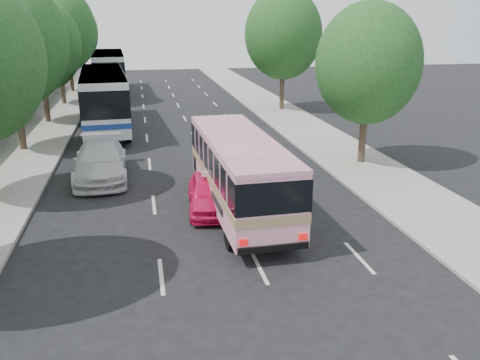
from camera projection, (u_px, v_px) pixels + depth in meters
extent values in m
plane|color=black|center=(216.00, 242.00, 16.86)|extent=(120.00, 120.00, 0.00)
cube|color=#9E998E|center=(45.00, 128.00, 33.94)|extent=(4.00, 90.00, 0.15)
cube|color=#9E998E|center=(290.00, 119.00, 37.10)|extent=(4.00, 90.00, 0.12)
cube|color=#9E998E|center=(15.00, 117.00, 33.36)|extent=(0.30, 90.00, 1.50)
cylinder|color=#38281E|center=(20.00, 118.00, 27.75)|extent=(0.36, 0.36, 3.80)
ellipsoid|color=#19481D|center=(10.00, 42.00, 26.53)|extent=(6.00, 6.00, 6.90)
sphere|color=#19481D|center=(13.00, 18.00, 25.95)|extent=(3.90, 3.90, 3.90)
cylinder|color=#38281E|center=(46.00, 99.00, 35.28)|extent=(0.36, 0.36, 3.50)
ellipsoid|color=#19481D|center=(39.00, 44.00, 34.16)|extent=(5.52, 5.52, 6.35)
sphere|color=#19481D|center=(43.00, 27.00, 33.62)|extent=(3.59, 3.59, 3.59)
cylinder|color=#38281E|center=(62.00, 81.00, 42.70)|extent=(0.36, 0.36, 3.99)
ellipsoid|color=#19481D|center=(57.00, 29.00, 41.42)|extent=(6.30, 6.30, 7.24)
sphere|color=#19481D|center=(60.00, 13.00, 40.83)|extent=(4.09, 4.09, 4.09)
cylinder|color=#38281E|center=(71.00, 73.00, 50.18)|extent=(0.36, 0.36, 3.72)
ellipsoid|color=#19481D|center=(67.00, 32.00, 48.98)|extent=(5.88, 5.88, 6.76)
sphere|color=#19481D|center=(70.00, 19.00, 48.41)|extent=(3.82, 3.82, 3.82)
cylinder|color=#38281E|center=(363.00, 133.00, 25.46)|extent=(0.36, 0.36, 3.23)
ellipsoid|color=#19481D|center=(368.00, 63.00, 24.42)|extent=(5.10, 5.10, 5.87)
sphere|color=#19481D|center=(380.00, 42.00, 23.90)|extent=(3.32, 3.31, 3.31)
cylinder|color=#38281E|center=(282.00, 86.00, 40.37)|extent=(0.36, 0.36, 3.80)
ellipsoid|color=#19481D|center=(283.00, 34.00, 39.15)|extent=(6.00, 6.00, 6.90)
sphere|color=#19481D|center=(290.00, 18.00, 38.58)|extent=(3.90, 3.90, 3.90)
cube|color=pink|center=(239.00, 169.00, 18.99)|extent=(2.54, 9.20, 2.45)
cube|color=#9E7A59|center=(239.00, 177.00, 19.07)|extent=(2.58, 9.22, 0.32)
cube|color=black|center=(239.00, 158.00, 18.85)|extent=(2.59, 9.23, 1.01)
cube|color=pink|center=(239.00, 139.00, 18.63)|extent=(2.56, 9.22, 0.15)
cylinder|color=black|center=(203.00, 181.00, 21.70)|extent=(0.30, 0.96, 0.95)
cylinder|color=black|center=(248.00, 177.00, 22.12)|extent=(0.30, 0.96, 0.95)
cylinder|color=black|center=(231.00, 235.00, 16.26)|extent=(0.30, 0.96, 0.95)
cylinder|color=black|center=(290.00, 229.00, 16.68)|extent=(0.30, 0.96, 0.95)
imported|color=#EE1457|center=(209.00, 193.00, 19.50)|extent=(1.98, 4.17, 1.38)
imported|color=silver|center=(100.00, 161.00, 23.31)|extent=(2.51, 5.79, 1.66)
cube|color=silver|center=(104.00, 96.00, 33.45)|extent=(3.53, 12.71, 3.19)
cube|color=black|center=(103.00, 90.00, 33.33)|extent=(3.58, 12.74, 1.57)
cube|color=navy|center=(105.00, 109.00, 33.70)|extent=(3.57, 12.73, 0.31)
cube|color=silver|center=(102.00, 73.00, 32.99)|extent=(3.55, 12.73, 0.15)
cylinder|color=black|center=(88.00, 111.00, 37.29)|extent=(0.41, 1.17, 1.15)
cylinder|color=black|center=(121.00, 110.00, 37.89)|extent=(0.41, 1.17, 1.15)
cylinder|color=black|center=(86.00, 135.00, 29.61)|extent=(0.41, 1.17, 1.15)
cylinder|color=black|center=(128.00, 133.00, 30.20)|extent=(0.41, 1.17, 1.15)
cube|color=white|center=(109.00, 70.00, 49.80)|extent=(3.32, 13.07, 3.29)
cube|color=black|center=(109.00, 66.00, 49.67)|extent=(3.37, 13.10, 1.62)
cube|color=navy|center=(110.00, 78.00, 50.05)|extent=(3.36, 13.09, 0.32)
cube|color=white|center=(108.00, 53.00, 49.32)|extent=(3.34, 13.09, 0.15)
cylinder|color=black|center=(99.00, 82.00, 53.82)|extent=(0.40, 1.20, 1.19)
cylinder|color=black|center=(122.00, 81.00, 54.38)|extent=(0.40, 1.20, 1.19)
cylinder|color=black|center=(97.00, 93.00, 45.83)|extent=(0.40, 1.20, 1.19)
cylinder|color=black|center=(124.00, 92.00, 46.38)|extent=(0.40, 1.20, 1.19)
cube|color=silver|center=(209.00, 174.00, 19.26)|extent=(0.56, 0.23, 0.18)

